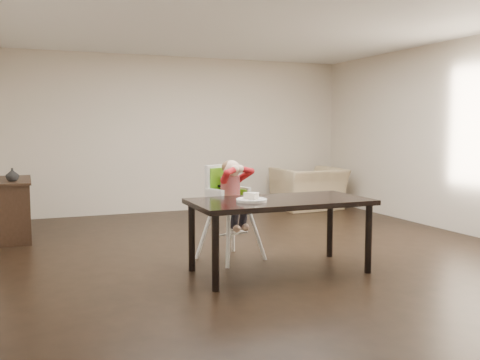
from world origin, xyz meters
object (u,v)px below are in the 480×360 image
(dining_table, at_px, (280,207))
(armchair, at_px, (309,182))
(high_chair, at_px, (229,190))
(sideboard, at_px, (14,208))

(dining_table, bearing_deg, armchair, 56.90)
(high_chair, height_order, sideboard, high_chair)
(high_chair, distance_m, sideboard, 3.14)
(high_chair, xyz_separation_m, armchair, (2.64, 2.92, -0.29))
(dining_table, distance_m, sideboard, 3.83)
(armchair, xyz_separation_m, sideboard, (-4.90, -0.77, -0.10))
(sideboard, bearing_deg, high_chair, -43.54)
(dining_table, height_order, sideboard, sideboard)
(dining_table, xyz_separation_m, sideboard, (-2.54, 2.85, -0.27))
(sideboard, bearing_deg, dining_table, -48.24)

